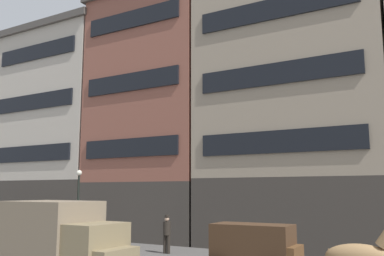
{
  "coord_description": "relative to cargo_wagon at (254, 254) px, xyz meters",
  "views": [
    {
      "loc": [
        11.14,
        -12.62,
        2.95
      ],
      "look_at": [
        2.8,
        1.93,
        5.44
      ],
      "focal_mm": 39.4,
      "sensor_mm": 36.0,
      "label": 1
    }
  ],
  "objects": [
    {
      "name": "building_far_left",
      "position": [
        -19.4,
        10.53,
        6.42
      ],
      "size": [
        9.37,
        5.82,
        15.05
      ],
      "color": "#38332D",
      "rests_on": "ground_plane"
    },
    {
      "name": "building_center_left",
      "position": [
        -10.81,
        10.53,
        6.85
      ],
      "size": [
        8.52,
        5.82,
        15.9
      ],
      "color": "#38332D",
      "rests_on": "ground_plane"
    },
    {
      "name": "building_center_right",
      "position": [
        -1.77,
        10.53,
        7.71
      ],
      "size": [
        10.26,
        5.82,
        17.62
      ],
      "color": "#38332D",
      "rests_on": "ground_plane"
    },
    {
      "name": "cargo_wagon",
      "position": [
        0.0,
        0.0,
        0.0
      ],
      "size": [
        2.92,
        1.55,
        1.98
      ],
      "color": "brown",
      "rests_on": "ground_plane"
    },
    {
      "name": "delivery_truck_near",
      "position": [
        -5.17,
        -2.39,
        0.28
      ],
      "size": [
        4.41,
        2.25,
        2.62
      ],
      "color": "#7A6B4C",
      "rests_on": "ground_plane"
    },
    {
      "name": "pedestrian_officer",
      "position": [
        -6.56,
        5.42,
        -0.17
      ],
      "size": [
        0.43,
        0.43,
        1.79
      ],
      "color": "black",
      "rests_on": "ground_plane"
    },
    {
      "name": "streetlamp_curbside",
      "position": [
        -13.33,
        6.39,
        1.52
      ],
      "size": [
        0.32,
        0.32,
        4.12
      ],
      "color": "black",
      "rests_on": "ground_plane"
    }
  ]
}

